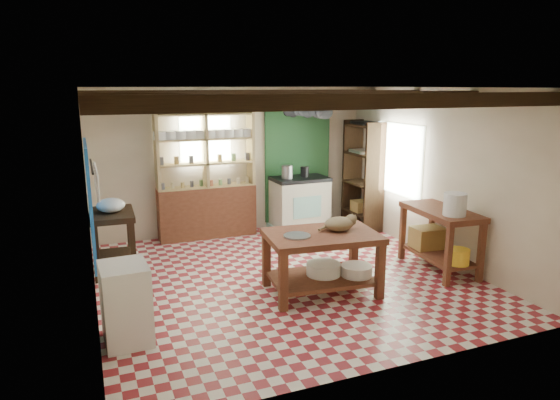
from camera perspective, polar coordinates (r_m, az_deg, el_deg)
name	(u,v)px	position (r m, az deg, el deg)	size (l,w,h in m)	color
floor	(286,278)	(7.08, 0.67, -8.90)	(5.00, 5.00, 0.02)	maroon
ceiling	(286,87)	(6.57, 0.73, 12.74)	(5.00, 5.00, 0.02)	#4B4B50
wall_back	(233,161)	(9.03, -5.37, 4.47)	(5.00, 0.04, 2.60)	beige
wall_front	(393,238)	(4.56, 12.78, -4.28)	(5.00, 0.04, 2.60)	beige
wall_left	(88,202)	(6.22, -21.13, -0.24)	(0.04, 5.00, 2.60)	beige
wall_right	(438,175)	(7.98, 17.56, 2.80)	(0.04, 5.00, 2.60)	beige
ceiling_beams	(286,97)	(6.57, 0.73, 11.69)	(5.00, 3.80, 0.15)	black
blue_wall_patch	(90,202)	(7.14, -20.89, -0.25)	(0.04, 1.40, 1.60)	#1859B4
green_wall_patch	(298,160)	(9.43, 2.01, 4.58)	(1.30, 0.04, 2.30)	#1F4E26
window_back	(205,140)	(8.83, -8.52, 6.81)	(0.90, 0.02, 0.80)	silver
window_right	(398,159)	(8.74, 13.38, 4.55)	(0.02, 1.30, 1.20)	silver
utensil_rail	(93,179)	(4.95, -20.63, 2.27)	(0.06, 0.90, 0.28)	black
pot_rack	(307,111)	(8.96, 3.16, 10.10)	(0.86, 0.12, 0.36)	black
shelving_unit	(206,176)	(8.74, -8.45, 2.78)	(1.70, 0.34, 2.20)	tan
tall_rack	(363,175)	(9.36, 9.46, 2.78)	(0.40, 0.86, 2.00)	black
work_table	(321,263)	(6.49, 4.76, -7.16)	(1.40, 0.94, 0.80)	brown
stove	(299,203)	(9.25, 2.24, -0.38)	(1.01, 0.68, 0.98)	beige
prep_table	(114,242)	(7.55, -18.48, -4.55)	(0.60, 0.87, 0.88)	black
white_cabinet	(126,303)	(5.51, -17.21, -11.22)	(0.47, 0.56, 0.84)	white
right_counter	(439,240)	(7.58, 17.76, -4.33)	(0.63, 1.27, 0.91)	brown
cat	(339,224)	(6.48, 6.75, -2.72)	(0.40, 0.30, 0.18)	#957F57
steel_tray	(297,236)	(6.21, 1.96, -4.10)	(0.34, 0.34, 0.02)	#A6A5AC
basin_large	(324,269)	(6.59, 5.00, -7.86)	(0.45, 0.45, 0.16)	white
basin_small	(356,270)	(6.61, 8.73, -7.96)	(0.40, 0.40, 0.14)	white
kettle_left	(287,172)	(9.03, 0.83, 3.24)	(0.20, 0.20, 0.23)	#A6A5AC
kettle_right	(305,172)	(9.18, 2.83, 3.24)	(0.15, 0.15, 0.19)	black
enamel_bowl	(111,205)	(7.41, -18.78, -0.57)	(0.39, 0.39, 0.20)	white
white_bucket	(455,204)	(7.12, 19.36, -0.47)	(0.31, 0.31, 0.31)	white
wicker_basket	(427,237)	(7.83, 16.48, -4.13)	(0.45, 0.36, 0.31)	#A58342
yellow_tub	(458,257)	(7.26, 19.73, -6.10)	(0.29, 0.29, 0.22)	yellow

